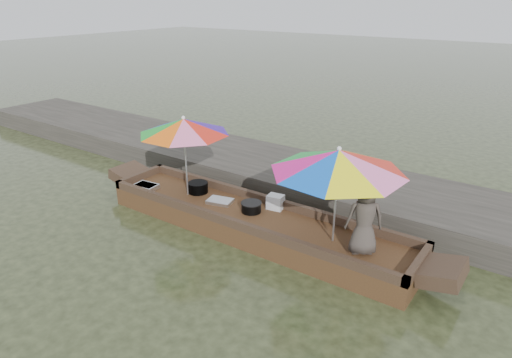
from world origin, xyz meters
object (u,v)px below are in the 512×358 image
Objects in this scene: vendor at (365,218)px; boat_hull at (253,224)px; supply_bag at (275,202)px; charcoal_grill at (251,207)px; tray_scallop at (220,201)px; umbrella_bow at (186,157)px; umbrella_stern at (336,196)px; tray_crayfish at (146,187)px; cooking_pot at (198,187)px.

boat_hull is at bearing -36.28° from vendor.
boat_hull is at bearing -111.95° from supply_bag.
charcoal_grill is at bearing 135.90° from boat_hull.
umbrella_bow is (-0.75, -0.07, 0.74)m from tray_scallop.
boat_hull is 20.94× the size of supply_bag.
vendor is at bearing -7.39° from umbrella_stern.
tray_crayfish is 1.66m from tray_scallop.
boat_hull is 15.18× the size of cooking_pot.
vendor is 0.55m from umbrella_stern.
cooking_pot is 0.71m from umbrella_bow.
umbrella_stern is (2.34, -0.07, 0.74)m from tray_scallop.
umbrella_bow reaches higher than tray_scallop.
umbrella_stern reaches higher than vendor.
boat_hull is 1.82m from umbrella_stern.
vendor is (3.51, -0.26, 0.47)m from cooking_pot.
cooking_pot is at bearing 168.93° from tray_scallop.
tray_scallop is 0.40× the size of vendor.
charcoal_grill is (-0.10, 0.10, 0.26)m from boat_hull.
boat_hull is 16.75× the size of charcoal_grill.
umbrella_stern is (3.96, 0.27, 0.73)m from tray_crayfish.
tray_scallop is 0.70m from charcoal_grill.
tray_scallop is at bearing 178.34° from umbrella_stern.
umbrella_stern reaches higher than tray_crayfish.
cooking_pot is 0.23× the size of umbrella_bow.
umbrella_stern is (3.09, 0.00, 0.00)m from umbrella_bow.
tray_scallop is 0.27× the size of umbrella_bow.
boat_hull is at bearing -4.87° from tray_scallop.
tray_crayfish is at bearing -164.41° from supply_bag.
tray_crayfish is at bearing -153.92° from cooking_pot.
umbrella_stern is (-0.51, 0.07, 0.21)m from vendor.
vendor is 3.60m from umbrella_bow.
umbrella_stern is at bearing 0.00° from umbrella_bow.
cooking_pot reaches higher than tray_crayfish.
cooking_pot is 0.85× the size of tray_scallop.
vendor is 0.68× the size of umbrella_bow.
cooking_pot is 3.55m from vendor.
vendor reaches higher than tray_crayfish.
umbrella_bow reaches higher than supply_bag.
supply_bag is at bearing 8.82° from cooking_pot.
supply_bag is 1.89m from umbrella_bow.
boat_hull is 3.48× the size of umbrella_bow.
supply_bag is at bearing 161.76° from umbrella_stern.
tray_crayfish is 1.63× the size of supply_bag.
tray_scallop is at bearing -11.07° from cooking_pot.
umbrella_bow is (-0.09, -0.20, 0.67)m from cooking_pot.
umbrella_stern is (1.37, -0.45, 0.65)m from supply_bag.
vendor reaches higher than supply_bag.
tray_crayfish is 1.17m from umbrella_bow.
charcoal_grill reaches higher than boat_hull.
cooking_pot reaches higher than tray_scallop.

